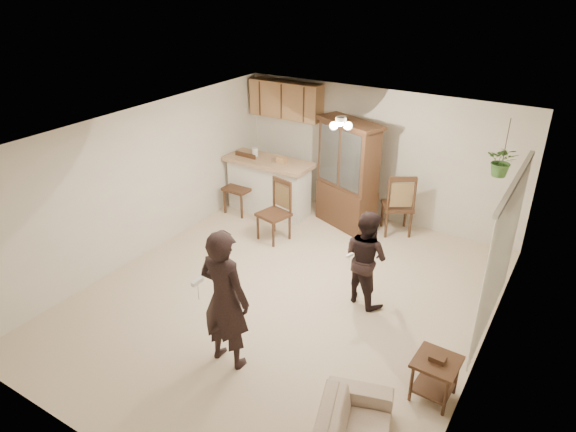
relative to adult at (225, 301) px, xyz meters
The scene contains 22 objects.
floor 1.77m from the adult, 93.95° to the left, with size 6.50×6.50×0.00m, color beige.
ceiling 2.21m from the adult, 93.95° to the left, with size 5.50×6.50×0.02m, color silver.
wall_back 4.78m from the adult, 91.26° to the left, with size 5.50×0.02×2.50m, color beige.
wall_front 1.77m from the adult, 93.46° to the right, with size 5.50×0.02×2.50m, color beige.
wall_left 3.25m from the adult, 151.99° to the left, with size 0.02×6.50×2.50m, color beige.
wall_right 3.07m from the adult, 29.86° to the left, with size 0.02×6.50×2.50m, color beige.
breakfast_bar 4.35m from the adult, 116.81° to the left, with size 1.60×0.55×1.00m, color silver.
bar_top 4.34m from the adult, 116.81° to the left, with size 1.75×0.70×0.08m, color tan.
upper_cabinets 5.15m from the adult, 113.60° to the left, with size 1.50×0.34×0.70m, color #936540.
vertical_blinds 3.56m from the adult, 42.87° to the left, with size 0.06×2.30×2.10m, color beige, non-canonical shape.
ceiling_fixture 3.11m from the adult, 87.99° to the left, with size 0.36×0.36×0.20m, color #FFEBBF, non-canonical shape.
hanging_plant 4.59m from the adult, 60.74° to the left, with size 0.43×0.37×0.48m, color #2F5F26.
plant_cord 4.67m from the adult, 60.74° to the left, with size 0.01×0.01×0.65m, color #29231E.
adult is the anchor object (origin of this frame).
child 2.26m from the adult, 66.35° to the left, with size 0.66×0.51×1.35m, color black.
china_hutch 4.16m from the adult, 95.54° to the left, with size 1.38×0.93×2.03m.
side_table 2.55m from the adult, 17.43° to the left, with size 0.50×0.50×0.59m.
chair_bar 4.34m from the adult, 124.53° to the left, with size 0.54×0.54×1.17m.
chair_hutch_left 3.25m from the adult, 112.90° to the left, with size 0.59×0.59×1.10m.
chair_hutch_right 4.43m from the adult, 83.24° to the left, with size 0.72×0.72×1.18m.
controller_adult 0.67m from the adult, 90.39° to the right, with size 0.05×0.16×0.05m, color white.
controller_child 1.91m from the adult, 65.63° to the left, with size 0.04×0.13×0.04m, color white.
Camera 1 is at (3.36, -5.37, 4.48)m, focal length 32.00 mm.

